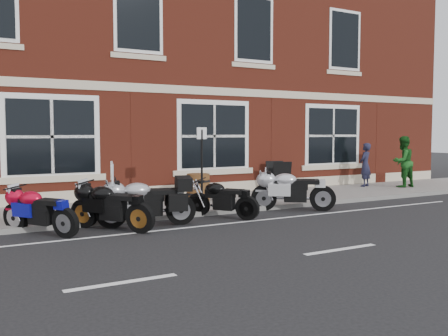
{
  "coord_description": "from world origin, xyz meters",
  "views": [
    {
      "loc": [
        -6.11,
        -9.58,
        2.06
      ],
      "look_at": [
        0.22,
        1.6,
        1.17
      ],
      "focal_mm": 40.0,
      "sensor_mm": 36.0,
      "label": 1
    }
  ],
  "objects_px": {
    "barrel_planter": "(198,187)",
    "parking_sign": "(202,162)",
    "moto_sport_red": "(39,209)",
    "pedestrian_left": "(365,165)",
    "moto_naked_black": "(222,198)",
    "moto_sport_silver": "(291,189)",
    "a_board_sign": "(278,176)",
    "moto_sport_black": "(111,205)",
    "pedestrian_right": "(403,162)",
    "moto_touring_silver": "(143,200)"
  },
  "relations": [
    {
      "from": "a_board_sign",
      "to": "moto_naked_black",
      "type": "bearing_deg",
      "value": -124.54
    },
    {
      "from": "moto_sport_silver",
      "to": "a_board_sign",
      "type": "bearing_deg",
      "value": 4.46
    },
    {
      "from": "moto_sport_red",
      "to": "pedestrian_right",
      "type": "xyz_separation_m",
      "value": [
        12.77,
        1.81,
        0.53
      ]
    },
    {
      "from": "barrel_planter",
      "to": "parking_sign",
      "type": "relative_size",
      "value": 0.37
    },
    {
      "from": "moto_touring_silver",
      "to": "barrel_planter",
      "type": "relative_size",
      "value": 2.79
    },
    {
      "from": "moto_touring_silver",
      "to": "pedestrian_right",
      "type": "bearing_deg",
      "value": -65.09
    },
    {
      "from": "moto_sport_black",
      "to": "pedestrian_right",
      "type": "distance_m",
      "value": 11.57
    },
    {
      "from": "moto_touring_silver",
      "to": "pedestrian_right",
      "type": "relative_size",
      "value": 1.18
    },
    {
      "from": "moto_touring_silver",
      "to": "a_board_sign",
      "type": "bearing_deg",
      "value": -48.3
    },
    {
      "from": "a_board_sign",
      "to": "parking_sign",
      "type": "xyz_separation_m",
      "value": [
        -3.98,
        -2.21,
        0.7
      ]
    },
    {
      "from": "pedestrian_right",
      "to": "parking_sign",
      "type": "distance_m",
      "value": 8.8
    },
    {
      "from": "moto_sport_black",
      "to": "moto_sport_silver",
      "type": "relative_size",
      "value": 0.92
    },
    {
      "from": "moto_sport_black",
      "to": "moto_naked_black",
      "type": "height_order",
      "value": "moto_sport_black"
    },
    {
      "from": "moto_sport_black",
      "to": "moto_sport_silver",
      "type": "height_order",
      "value": "moto_sport_silver"
    },
    {
      "from": "moto_naked_black",
      "to": "moto_sport_silver",
      "type": "bearing_deg",
      "value": -31.08
    },
    {
      "from": "moto_sport_black",
      "to": "a_board_sign",
      "type": "xyz_separation_m",
      "value": [
        6.63,
        3.13,
        0.09
      ]
    },
    {
      "from": "moto_sport_black",
      "to": "moto_sport_silver",
      "type": "distance_m",
      "value": 4.99
    },
    {
      "from": "moto_sport_black",
      "to": "moto_naked_black",
      "type": "bearing_deg",
      "value": -32.18
    },
    {
      "from": "pedestrian_left",
      "to": "pedestrian_right",
      "type": "xyz_separation_m",
      "value": [
        1.03,
        -0.82,
        0.13
      ]
    },
    {
      "from": "moto_touring_silver",
      "to": "moto_sport_red",
      "type": "bearing_deg",
      "value": 98.93
    },
    {
      "from": "moto_sport_red",
      "to": "moto_sport_silver",
      "type": "bearing_deg",
      "value": -34.18
    },
    {
      "from": "moto_sport_red",
      "to": "moto_sport_black",
      "type": "height_order",
      "value": "moto_sport_black"
    },
    {
      "from": "moto_sport_silver",
      "to": "moto_naked_black",
      "type": "bearing_deg",
      "value": 126.54
    },
    {
      "from": "a_board_sign",
      "to": "moto_touring_silver",
      "type": "bearing_deg",
      "value": -134.7
    },
    {
      "from": "moto_sport_black",
      "to": "a_board_sign",
      "type": "relative_size",
      "value": 1.74
    },
    {
      "from": "moto_sport_silver",
      "to": "a_board_sign",
      "type": "xyz_separation_m",
      "value": [
        1.64,
        2.87,
        0.05
      ]
    },
    {
      "from": "moto_naked_black",
      "to": "a_board_sign",
      "type": "height_order",
      "value": "a_board_sign"
    },
    {
      "from": "moto_sport_black",
      "to": "moto_sport_silver",
      "type": "bearing_deg",
      "value": -32.78
    },
    {
      "from": "moto_sport_red",
      "to": "moto_sport_black",
      "type": "xyz_separation_m",
      "value": [
        1.4,
        -0.27,
        0.03
      ]
    },
    {
      "from": "moto_sport_red",
      "to": "a_board_sign",
      "type": "distance_m",
      "value": 8.52
    },
    {
      "from": "moto_sport_black",
      "to": "parking_sign",
      "type": "xyz_separation_m",
      "value": [
        2.65,
        0.92,
        0.78
      ]
    },
    {
      "from": "moto_sport_black",
      "to": "moto_naked_black",
      "type": "relative_size",
      "value": 1.07
    },
    {
      "from": "pedestrian_right",
      "to": "parking_sign",
      "type": "xyz_separation_m",
      "value": [
        -8.72,
        -1.16,
        0.29
      ]
    },
    {
      "from": "pedestrian_left",
      "to": "pedestrian_right",
      "type": "height_order",
      "value": "pedestrian_right"
    },
    {
      "from": "moto_touring_silver",
      "to": "moto_sport_red",
      "type": "distance_m",
      "value": 2.17
    },
    {
      "from": "moto_touring_silver",
      "to": "barrel_planter",
      "type": "bearing_deg",
      "value": -32.49
    },
    {
      "from": "moto_sport_red",
      "to": "moto_naked_black",
      "type": "xyz_separation_m",
      "value": [
        4.2,
        -0.1,
        -0.02
      ]
    },
    {
      "from": "moto_sport_red",
      "to": "moto_sport_black",
      "type": "relative_size",
      "value": 0.96
    },
    {
      "from": "moto_touring_silver",
      "to": "moto_sport_silver",
      "type": "relative_size",
      "value": 1.12
    },
    {
      "from": "moto_sport_red",
      "to": "barrel_planter",
      "type": "relative_size",
      "value": 2.22
    },
    {
      "from": "moto_touring_silver",
      "to": "moto_naked_black",
      "type": "relative_size",
      "value": 1.3
    },
    {
      "from": "moto_sport_silver",
      "to": "moto_naked_black",
      "type": "relative_size",
      "value": 1.16
    },
    {
      "from": "moto_sport_silver",
      "to": "barrel_planter",
      "type": "xyz_separation_m",
      "value": [
        -1.65,
        2.24,
        -0.07
      ]
    },
    {
      "from": "pedestrian_left",
      "to": "a_board_sign",
      "type": "distance_m",
      "value": 3.73
    },
    {
      "from": "moto_sport_silver",
      "to": "a_board_sign",
      "type": "distance_m",
      "value": 3.31
    },
    {
      "from": "moto_sport_red",
      "to": "moto_naked_black",
      "type": "bearing_deg",
      "value": -35.4
    },
    {
      "from": "moto_sport_red",
      "to": "pedestrian_left",
      "type": "height_order",
      "value": "pedestrian_left"
    },
    {
      "from": "moto_touring_silver",
      "to": "a_board_sign",
      "type": "distance_m",
      "value": 6.62
    },
    {
      "from": "pedestrian_left",
      "to": "parking_sign",
      "type": "xyz_separation_m",
      "value": [
        -7.7,
        -1.98,
        0.41
      ]
    },
    {
      "from": "parking_sign",
      "to": "pedestrian_left",
      "type": "bearing_deg",
      "value": 6.15
    }
  ]
}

